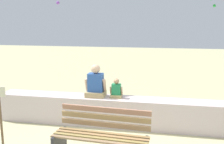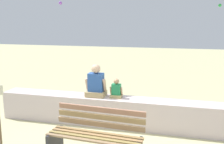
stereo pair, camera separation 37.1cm
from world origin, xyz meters
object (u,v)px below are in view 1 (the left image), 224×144
sign_post (1,116)px  person_adult (96,84)px  park_bench (102,137)px  person_child (116,90)px

sign_post → person_adult: bearing=55.1°
park_bench → person_child: (-0.02, 1.57, 0.42)m
person_child → person_adult: bearing=-180.0°
person_adult → sign_post: person_adult is taller
park_bench → person_adult: 1.74m
park_bench → sign_post: bearing=-172.3°
person_child → sign_post: sign_post is taller
park_bench → person_child: person_child is taller
person_child → sign_post: (-1.75, -1.81, -0.08)m
person_adult → person_child: size_ratio=1.70×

